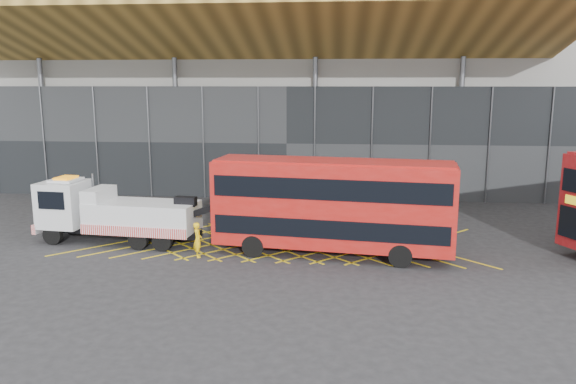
# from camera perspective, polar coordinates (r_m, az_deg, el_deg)

# --- Properties ---
(ground_plane) EXTENTS (120.00, 120.00, 0.00)m
(ground_plane) POSITION_cam_1_polar(r_m,az_deg,el_deg) (30.04, -5.99, -4.94)
(ground_plane) COLOR #242427
(road_markings) EXTENTS (21.56, 7.16, 0.01)m
(road_markings) POSITION_cam_1_polar(r_m,az_deg,el_deg) (29.68, -1.42, -5.07)
(road_markings) COLOR yellow
(road_markings) RESTS_ON ground_plane
(construction_building) EXTENTS (55.00, 23.97, 18.00)m
(construction_building) POSITION_cam_1_polar(r_m,az_deg,el_deg) (46.88, 0.58, 11.92)
(construction_building) COLOR gray
(construction_building) RESTS_ON ground_plane
(recovery_truck) EXTENTS (10.01, 3.23, 3.47)m
(recovery_truck) POSITION_cam_1_polar(r_m,az_deg,el_deg) (30.58, -17.41, -2.01)
(recovery_truck) COLOR black
(recovery_truck) RESTS_ON ground_plane
(bus_towed) EXTENTS (11.66, 4.13, 4.65)m
(bus_towed) POSITION_cam_1_polar(r_m,az_deg,el_deg) (26.92, 4.50, -1.13)
(bus_towed) COLOR #AD140F
(bus_towed) RESTS_ON ground_plane
(worker) EXTENTS (0.61, 0.73, 1.70)m
(worker) POSITION_cam_1_polar(r_m,az_deg,el_deg) (27.29, -9.16, -4.81)
(worker) COLOR yellow
(worker) RESTS_ON ground_plane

